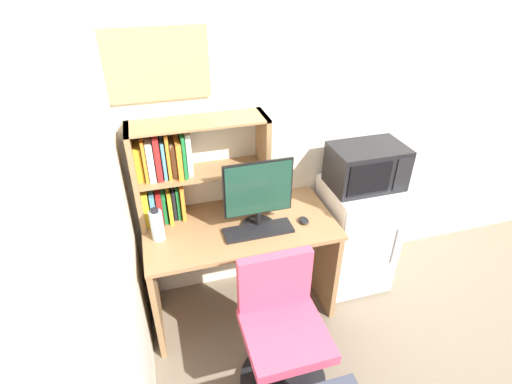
{
  "coord_description": "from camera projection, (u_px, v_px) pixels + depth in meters",
  "views": [
    {
      "loc": [
        -1.4,
        -2.32,
        2.31
      ],
      "look_at": [
        -0.83,
        -0.35,
        1.02
      ],
      "focal_mm": 27.62,
      "sensor_mm": 36.0,
      "label": 1
    }
  ],
  "objects": [
    {
      "name": "computer_mouse",
      "position": [
        304.0,
        220.0,
        2.57
      ],
      "size": [
        0.06,
        0.08,
        0.03
      ],
      "primitive_type": "ellipsoid",
      "color": "black",
      "rests_on": "desk"
    },
    {
      "name": "monitor",
      "position": [
        258.0,
        194.0,
        2.41
      ],
      "size": [
        0.44,
        0.22,
        0.47
      ],
      "color": "black",
      "rests_on": "desk"
    },
    {
      "name": "hutch_bookshelf",
      "position": [
        180.0,
        170.0,
        2.47
      ],
      "size": [
        0.85,
        0.25,
        0.66
      ],
      "color": "#997047",
      "rests_on": "desk"
    },
    {
      "name": "water_bottle",
      "position": [
        157.0,
        225.0,
        2.38
      ],
      "size": [
        0.08,
        0.08,
        0.22
      ],
      "color": "silver",
      "rests_on": "desk"
    },
    {
      "name": "desk",
      "position": [
        241.0,
        252.0,
        2.69
      ],
      "size": [
        1.24,
        0.63,
        0.77
      ],
      "color": "#997047",
      "rests_on": "ground_plane"
    },
    {
      "name": "mini_fridge",
      "position": [
        355.0,
        235.0,
        3.0
      ],
      "size": [
        0.5,
        0.49,
        0.88
      ],
      "color": "white",
      "rests_on": "ground_plane"
    },
    {
      "name": "desk_chair",
      "position": [
        282.0,
        335.0,
        2.3
      ],
      "size": [
        0.53,
        0.53,
        0.86
      ],
      "color": "black",
      "rests_on": "ground_plane"
    },
    {
      "name": "microwave",
      "position": [
        366.0,
        167.0,
        2.68
      ],
      "size": [
        0.5,
        0.33,
        0.3
      ],
      "color": "black",
      "rests_on": "mini_fridge"
    },
    {
      "name": "wall_back",
      "position": [
        404.0,
        108.0,
        2.86
      ],
      "size": [
        6.4,
        0.04,
        2.6
      ],
      "primitive_type": "cube",
      "color": "silver",
      "rests_on": "ground_plane"
    },
    {
      "name": "wall_corkboard",
      "position": [
        152.0,
        65.0,
        2.19
      ],
      "size": [
        0.64,
        0.02,
        0.41
      ],
      "primitive_type": "cube",
      "color": "tan"
    },
    {
      "name": "wall_left",
      "position": [
        105.0,
        383.0,
        1.07
      ],
      "size": [
        0.04,
        4.4,
        2.6
      ],
      "primitive_type": "cube",
      "color": "silver",
      "rests_on": "ground_plane"
    },
    {
      "name": "keyboard",
      "position": [
        258.0,
        230.0,
        2.49
      ],
      "size": [
        0.44,
        0.14,
        0.02
      ],
      "primitive_type": "cube",
      "color": "black",
      "rests_on": "desk"
    }
  ]
}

